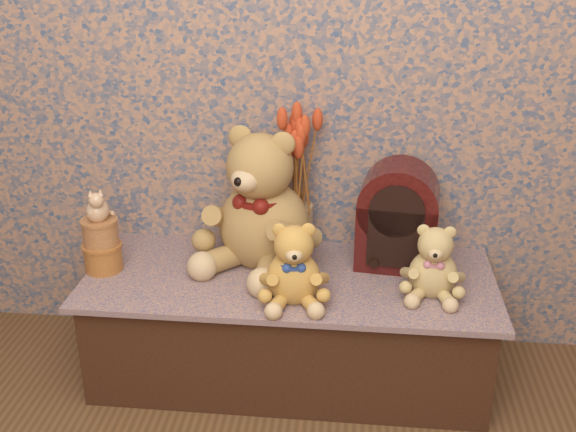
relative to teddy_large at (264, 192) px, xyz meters
name	(u,v)px	position (x,y,z in m)	size (l,w,h in m)	color
display_shelf	(289,325)	(0.10, -0.11, -0.45)	(1.37, 0.58, 0.39)	#3A4277
teddy_large	(264,192)	(0.00, 0.00, 0.00)	(0.41, 0.49, 0.52)	olive
teddy_medium	(294,258)	(0.13, -0.26, -0.12)	(0.22, 0.27, 0.28)	#BF8335
teddy_small	(434,257)	(0.56, -0.17, -0.13)	(0.20, 0.24, 0.26)	tan
cathedral_radio	(398,215)	(0.45, 0.02, -0.07)	(0.27, 0.19, 0.37)	#370A0A
ceramic_vase	(297,229)	(0.11, 0.07, -0.17)	(0.11, 0.11, 0.18)	tan
dried_stalks	(298,153)	(0.11, 0.07, 0.12)	(0.20, 0.20, 0.38)	#C84220
biscuit_tin_lower	(103,257)	(-0.54, -0.13, -0.21)	(0.13, 0.13, 0.09)	gold
biscuit_tin_upper	(100,233)	(-0.54, -0.13, -0.12)	(0.12, 0.12, 0.09)	tan
cat_figurine	(97,203)	(-0.54, -0.13, -0.01)	(0.09, 0.10, 0.12)	silver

